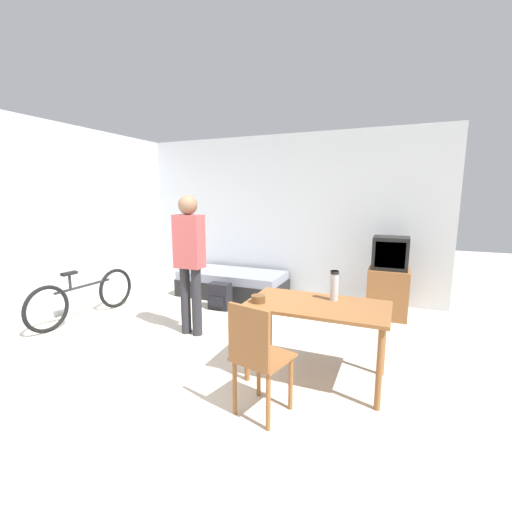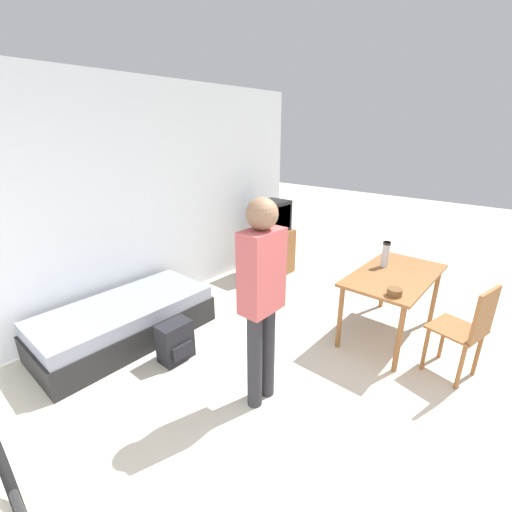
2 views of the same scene
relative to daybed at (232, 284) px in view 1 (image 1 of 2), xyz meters
name	(u,v)px [view 1 (image 1 of 2)]	position (x,y,z in m)	size (l,w,h in m)	color
ground_plane	(138,386)	(0.49, -2.88, -0.21)	(20.00, 20.00, 0.00)	beige
wall_back	(271,216)	(0.49, 0.53, 1.14)	(5.68, 0.06, 2.70)	silver
wall_left	(89,219)	(-1.88, -1.19, 1.14)	(0.06, 4.37, 2.70)	silver
daybed	(232,284)	(0.00, 0.00, 0.00)	(1.80, 0.83, 0.43)	black
tv	(389,281)	(2.48, -0.02, 0.30)	(0.54, 0.53, 1.14)	brown
dining_table	(317,313)	(1.93, -2.09, 0.43)	(1.27, 0.71, 0.73)	brown
wooden_chair	(257,354)	(1.65, -2.85, 0.31)	(0.48, 0.48, 0.92)	brown
bicycle	(84,297)	(-1.40, -1.78, 0.10)	(0.13, 1.69, 0.71)	black
person_standing	(189,255)	(0.28, -1.66, 0.79)	(0.34, 0.23, 1.71)	#28282D
thermos_flask	(334,284)	(2.05, -1.92, 0.67)	(0.08, 0.08, 0.28)	#B7B7BC
mate_bowl	(258,299)	(1.42, -2.27, 0.55)	(0.13, 0.13, 0.07)	brown
backpack	(220,296)	(0.14, -0.69, -0.01)	(0.32, 0.23, 0.40)	black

